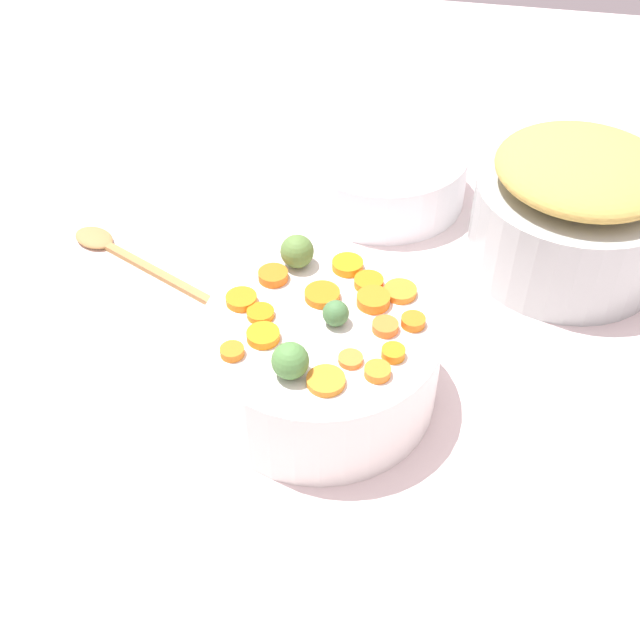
{
  "coord_description": "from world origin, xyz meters",
  "views": [
    {
      "loc": [
        0.6,
        0.08,
        0.72
      ],
      "look_at": [
        -0.01,
        -0.04,
        0.14
      ],
      "focal_mm": 44.82,
      "sensor_mm": 36.0,
      "label": 1
    }
  ],
  "objects_px": {
    "metal_pot": "(569,226)",
    "casserole_dish": "(382,173)",
    "wooden_spoon": "(124,254)",
    "serving_bowl_carrots": "(320,361)"
  },
  "relations": [
    {
      "from": "casserole_dish",
      "to": "serving_bowl_carrots",
      "type": "bearing_deg",
      "value": -1.7
    },
    {
      "from": "metal_pot",
      "to": "casserole_dish",
      "type": "relative_size",
      "value": 1.04
    },
    {
      "from": "serving_bowl_carrots",
      "to": "metal_pot",
      "type": "bearing_deg",
      "value": 137.35
    },
    {
      "from": "metal_pot",
      "to": "wooden_spoon",
      "type": "height_order",
      "value": "metal_pot"
    },
    {
      "from": "wooden_spoon",
      "to": "serving_bowl_carrots",
      "type": "bearing_deg",
      "value": 58.61
    },
    {
      "from": "wooden_spoon",
      "to": "casserole_dish",
      "type": "xyz_separation_m",
      "value": [
        -0.22,
        0.33,
        0.04
      ]
    },
    {
      "from": "serving_bowl_carrots",
      "to": "casserole_dish",
      "type": "xyz_separation_m",
      "value": [
        -0.41,
        0.01,
        -0.01
      ]
    },
    {
      "from": "metal_pot",
      "to": "casserole_dish",
      "type": "height_order",
      "value": "metal_pot"
    },
    {
      "from": "serving_bowl_carrots",
      "to": "casserole_dish",
      "type": "height_order",
      "value": "serving_bowl_carrots"
    },
    {
      "from": "wooden_spoon",
      "to": "casserole_dish",
      "type": "relative_size",
      "value": 1.13
    }
  ]
}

